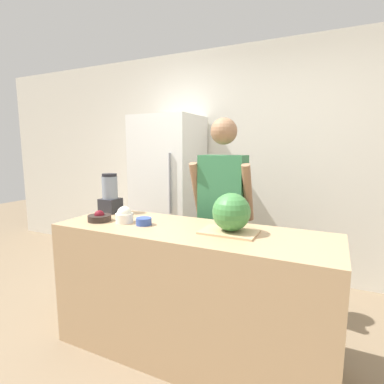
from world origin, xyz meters
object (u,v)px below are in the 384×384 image
Objects in this scene: refrigerator at (169,195)px; bowl_small_blue at (144,221)px; person at (222,215)px; watermelon at (231,212)px; bowl_cream at (124,216)px; bowl_cherries at (99,217)px; blender at (110,195)px.

refrigerator is 16.43× the size of bowl_small_blue.
person is 0.66m from watermelon.
person is 0.85m from bowl_cream.
refrigerator is at bearing 97.71° from bowl_cherries.
refrigerator is 10.64× the size of bowl_cherries.
bowl_cherries is 0.33m from blender.
person reaches higher than blender.
blender is at bearing 145.03° from bowl_cream.
blender is at bearing 114.98° from bowl_cherries.
bowl_cherries is (-0.73, -0.71, 0.06)m from person.
person reaches higher than watermelon.
watermelon is at bearing -46.42° from refrigerator.
bowl_cherries is 0.52× the size of blender.
blender reaches higher than bowl_small_blue.
refrigerator reaches higher than bowl_cream.
watermelon is (1.18, -1.24, 0.14)m from refrigerator.
bowl_cream is (-0.79, -0.08, -0.09)m from watermelon.
watermelon is at bearing 7.29° from bowl_small_blue.
bowl_cream is at bearing -178.88° from bowl_small_blue.
watermelon is 1.45× the size of bowl_cherries.
refrigerator is at bearing 144.16° from person.
blender is (-0.13, 0.27, 0.13)m from bowl_cherries.
watermelon is 0.75× the size of blender.
bowl_small_blue is at bearing -118.53° from person.
blender is (-1.12, 0.14, 0.02)m from watermelon.
bowl_cream is at bearing -128.48° from person.
bowl_cherries reaches higher than bowl_small_blue.
refrigerator is 1.38m from bowl_cream.
bowl_cherries is 1.31× the size of bowl_cream.
bowl_cherries is at bearing -135.67° from person.
blender reaches higher than bowl_cream.
person is 1.02m from bowl_cherries.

